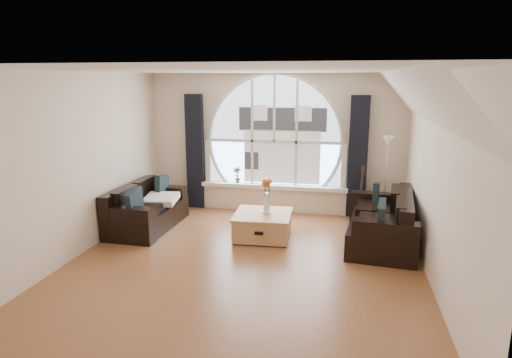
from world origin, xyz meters
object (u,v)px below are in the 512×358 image
(vase_flowers, at_px, (267,191))
(coffee_chest, at_px, (263,224))
(sofa_left, at_px, (147,206))
(sofa_right, at_px, (381,220))
(floor_lamp, at_px, (386,180))
(potted_plant, at_px, (237,175))
(guitar, at_px, (361,192))

(vase_flowers, bearing_deg, coffee_chest, -163.16)
(sofa_left, distance_m, coffee_chest, 2.09)
(sofa_right, distance_m, vase_flowers, 1.88)
(floor_lamp, xyz_separation_m, potted_plant, (-2.84, 0.28, -0.09))
(sofa_left, bearing_deg, vase_flowers, 0.36)
(vase_flowers, bearing_deg, sofa_left, 178.65)
(sofa_right, bearing_deg, guitar, 108.76)
(guitar, bearing_deg, sofa_left, -143.09)
(coffee_chest, bearing_deg, vase_flowers, 14.15)
(sofa_right, distance_m, coffee_chest, 1.90)
(coffee_chest, distance_m, guitar, 2.10)
(sofa_left, distance_m, guitar, 3.91)
(sofa_left, bearing_deg, sofa_right, 1.78)
(coffee_chest, relative_size, potted_plant, 2.84)
(coffee_chest, relative_size, floor_lamp, 0.58)
(guitar, bearing_deg, potted_plant, -166.39)
(sofa_right, height_order, coffee_chest, sofa_right)
(coffee_chest, bearing_deg, potted_plant, 115.39)
(sofa_right, bearing_deg, coffee_chest, -171.55)
(floor_lamp, relative_size, guitar, 1.51)
(coffee_chest, xyz_separation_m, guitar, (1.62, 1.29, 0.30))
(sofa_left, relative_size, coffee_chest, 1.85)
(vase_flowers, distance_m, guitar, 2.03)
(sofa_left, relative_size, vase_flowers, 2.45)
(coffee_chest, height_order, potted_plant, potted_plant)
(floor_lamp, bearing_deg, coffee_chest, -149.06)
(coffee_chest, bearing_deg, sofa_right, -0.45)
(vase_flowers, relative_size, floor_lamp, 0.44)
(sofa_right, distance_m, potted_plant, 3.07)
(potted_plant, bearing_deg, sofa_right, -27.96)
(sofa_right, xyz_separation_m, vase_flowers, (-1.83, -0.06, 0.40))
(floor_lamp, height_order, potted_plant, floor_lamp)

